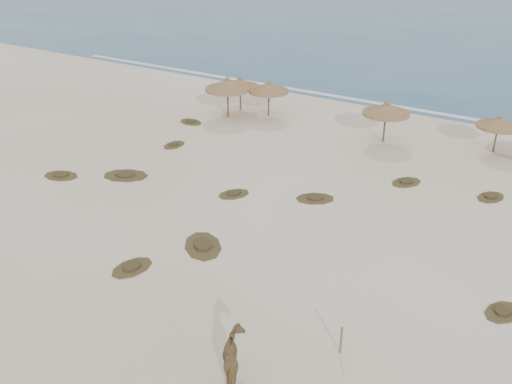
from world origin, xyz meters
TOP-DOWN VIEW (x-y plane):
  - ground at (0.00, 0.00)m, footprint 160.00×160.00m
  - foam_line at (0.00, 26.00)m, footprint 70.00×0.60m
  - palapa_0 at (-11.45, 18.78)m, footprint 3.74×3.74m
  - palapa_1 at (-11.34, 16.90)m, footprint 4.33×4.33m
  - palapa_2 at (-8.87, 18.70)m, footprint 3.94×3.94m
  - palapa_3 at (0.42, 18.14)m, footprint 3.48×3.48m
  - palapa_4 at (7.10, 20.12)m, footprint 3.60×3.60m
  - horse at (4.01, -5.04)m, footprint 1.84×1.99m
  - fence_post_near at (4.00, -5.49)m, footprint 0.11×0.11m
  - fence_post_far at (6.47, -2.15)m, footprint 0.10×0.10m
  - scrub_0 at (-13.54, 2.87)m, footprint 2.37×1.85m
  - scrub_1 at (-10.37, 4.88)m, footprint 3.13×2.67m
  - scrub_2 at (-3.62, 6.19)m, footprint 1.89×2.11m
  - scrub_3 at (0.38, 8.06)m, footprint 2.47×2.30m
  - scrub_4 at (10.86, 3.18)m, footprint 1.65×2.00m
  - scrub_6 at (-12.93, 14.39)m, footprint 2.07×1.53m
  - scrub_7 at (3.87, 12.64)m, footprint 1.99×2.25m
  - scrub_8 at (-11.05, 10.16)m, footprint 1.14×1.72m
  - scrub_9 at (-1.84, 0.98)m, footprint 3.02×3.01m
  - scrub_10 at (8.37, 13.21)m, footprint 1.76×2.09m
  - scrub_11 at (-3.37, -2.09)m, footprint 1.62×2.15m

SIDE VIEW (x-z plane):
  - ground at x=0.00m, z-range 0.00..0.00m
  - foam_line at x=0.00m, z-range 0.00..0.01m
  - scrub_9 at x=-1.84m, z-range -0.03..0.13m
  - scrub_2 at x=-3.62m, z-range -0.03..0.13m
  - scrub_3 at x=0.38m, z-range -0.03..0.13m
  - scrub_4 at x=10.86m, z-range -0.03..0.13m
  - scrub_6 at x=-12.93m, z-range -0.03..0.13m
  - scrub_7 at x=3.87m, z-range -0.03..0.13m
  - scrub_8 at x=-11.05m, z-range -0.03..0.13m
  - scrub_10 at x=8.37m, z-range -0.03..0.13m
  - scrub_11 at x=-3.37m, z-range -0.03..0.13m
  - scrub_0 at x=-13.54m, z-range -0.03..0.13m
  - scrub_1 at x=-10.37m, z-range -0.03..0.13m
  - fence_post_far at x=6.47m, z-range 0.00..1.12m
  - fence_post_near at x=4.00m, z-range 0.00..1.19m
  - horse at x=4.01m, z-range 0.00..1.58m
  - palapa_4 at x=7.10m, z-range 0.70..3.25m
  - palapa_0 at x=-11.45m, z-range 0.75..3.47m
  - palapa_2 at x=-8.87m, z-range 0.78..3.59m
  - palapa_3 at x=0.42m, z-range 0.80..3.71m
  - palapa_1 at x=-11.34m, z-range 0.86..3.98m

